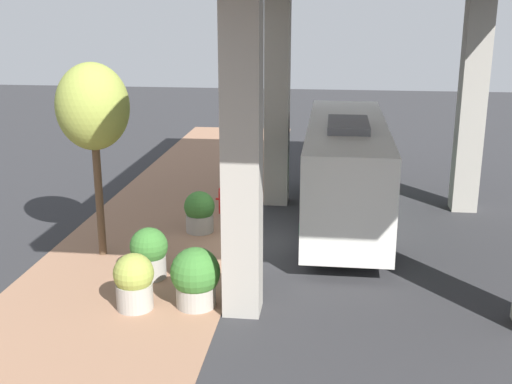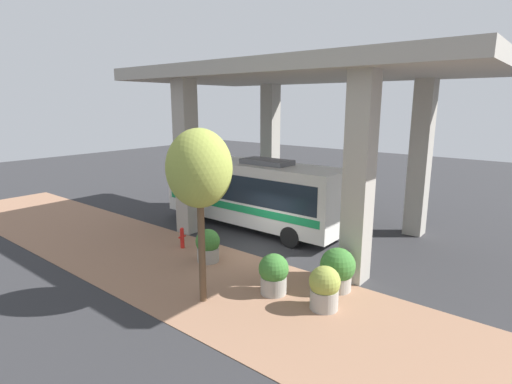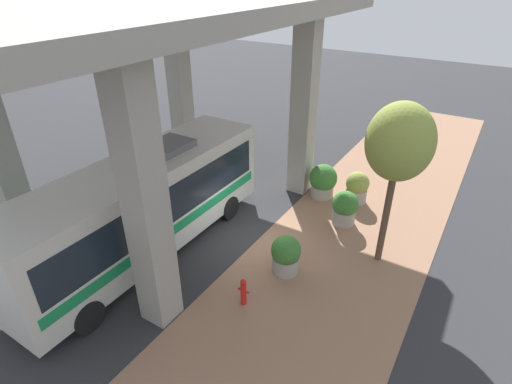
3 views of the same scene
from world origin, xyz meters
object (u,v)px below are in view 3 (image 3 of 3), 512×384
at_px(bus, 143,203).
at_px(planter_front, 323,181).
at_px(fire_hydrant, 243,292).
at_px(planter_extra, 345,208).
at_px(planter_middle, 286,255).
at_px(street_tree_near, 400,143).
at_px(planter_back, 357,187).

relative_size(bus, planter_front, 6.62).
bearing_deg(fire_hydrant, planter_extra, -99.35).
relative_size(bus, planter_middle, 7.34).
distance_m(bus, street_tree_near, 8.71).
xyz_separation_m(planter_middle, planter_extra, (-0.61, -3.88, 0.04)).
relative_size(fire_hydrant, planter_back, 0.68).
xyz_separation_m(planter_extra, street_tree_near, (-1.93, 1.53, 3.76)).
height_order(planter_middle, street_tree_near, street_tree_near).
distance_m(planter_middle, planter_extra, 3.93).
distance_m(fire_hydrant, planter_extra, 6.03).
xyz_separation_m(planter_back, planter_extra, (-0.16, 1.91, 0.00)).
relative_size(fire_hydrant, planter_extra, 0.68).
height_order(fire_hydrant, planter_middle, planter_middle).
bearing_deg(street_tree_near, planter_front, -41.18).
bearing_deg(planter_back, planter_extra, 94.87).
xyz_separation_m(planter_back, street_tree_near, (-2.09, 3.45, 3.76)).
height_order(bus, street_tree_near, street_tree_near).
bearing_deg(planter_middle, bus, 18.57).
bearing_deg(planter_back, planter_middle, 85.55).
bearing_deg(planter_extra, planter_front, -44.03).
relative_size(planter_front, planter_back, 1.07).
xyz_separation_m(bus, street_tree_near, (-7.36, -3.97, 2.46)).
distance_m(planter_back, street_tree_near, 5.51).
relative_size(bus, planter_extra, 7.08).
bearing_deg(bus, street_tree_near, -151.67).
xyz_separation_m(planter_front, planter_back, (-1.49, -0.31, -0.05)).
bearing_deg(street_tree_near, fire_hydrant, 56.62).
bearing_deg(fire_hydrant, planter_back, -95.93).
bearing_deg(street_tree_near, planter_back, -58.78).
height_order(planter_back, street_tree_near, street_tree_near).
relative_size(bus, planter_back, 7.07).
bearing_deg(bus, planter_extra, -134.64).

